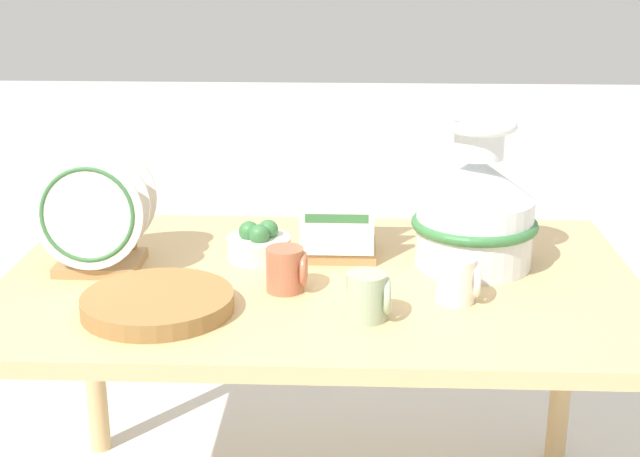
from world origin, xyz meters
The scene contains 9 objects.
display_table centered at (0.00, 0.00, 0.61)m, with size 1.38×0.86×0.68m.
ceramic_vase centered at (0.34, 0.09, 0.81)m, with size 0.28×0.28×0.33m.
dish_rack_round_plates centered at (-0.49, 0.02, 0.79)m, with size 0.24×0.18×0.26m.
dish_rack_square_plates centered at (0.03, 0.14, 0.74)m, with size 0.18×0.17×0.19m.
wicker_charger_stack centered at (-0.31, -0.20, 0.70)m, with size 0.30×0.30×0.04m.
mug_sage_glaze centered at (0.10, -0.22, 0.73)m, with size 0.09×0.08×0.09m.
mug_cream_glaze centered at (0.28, -0.13, 0.73)m, with size 0.09×0.08×0.09m.
mug_terracotta_glaze centered at (-0.06, -0.08, 0.73)m, with size 0.09×0.08×0.09m.
fruit_bowl centered at (-0.14, 0.11, 0.71)m, with size 0.15×0.15×0.09m.
Camera 1 is at (0.07, -1.80, 1.39)m, focal length 50.00 mm.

